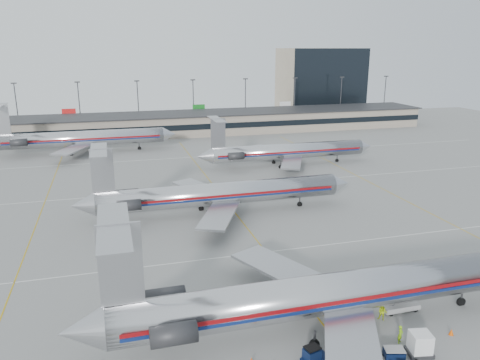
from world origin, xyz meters
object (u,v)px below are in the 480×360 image
object	(u,v)px
jet_second_row	(216,194)
belt_loader	(401,305)
uld_container	(420,344)
jet_foreground	(325,294)
tug_center	(314,358)

from	to	relation	value
jet_second_row	belt_loader	size ratio (longest dim) A/B	9.94
uld_container	belt_loader	bearing A→B (deg)	78.75
jet_foreground	belt_loader	bearing A→B (deg)	4.69
jet_foreground	tug_center	distance (m)	6.40
tug_center	uld_container	distance (m)	9.46
jet_foreground	belt_loader	world-z (taller)	jet_foreground
jet_second_row	uld_container	bearing A→B (deg)	-77.00
jet_foreground	belt_loader	size ratio (longest dim) A/B	10.72
jet_foreground	uld_container	size ratio (longest dim) A/B	20.87
tug_center	jet_foreground	bearing A→B (deg)	42.21
jet_second_row	tug_center	size ratio (longest dim) A/B	17.40
tug_center	uld_container	bearing A→B (deg)	-20.66
tug_center	belt_loader	xyz separation A→B (m)	(12.03, 5.52, -0.23)
belt_loader	jet_second_row	bearing A→B (deg)	109.64
uld_container	belt_loader	world-z (taller)	belt_loader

